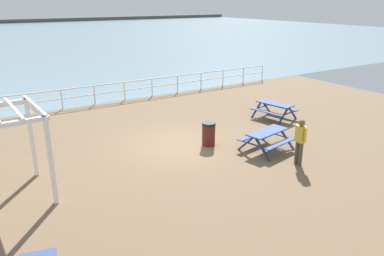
# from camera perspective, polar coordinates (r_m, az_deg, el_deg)

# --- Properties ---
(ground_plane) EXTENTS (30.00, 24.00, 0.20)m
(ground_plane) POSITION_cam_1_polar(r_m,az_deg,el_deg) (14.96, -1.97, -2.95)
(ground_plane) COLOR brown
(sea_band) EXTENTS (142.00, 90.00, 0.01)m
(sea_band) POSITION_cam_1_polar(r_m,az_deg,el_deg) (65.35, -26.68, 12.33)
(sea_band) COLOR gray
(sea_band) RESTS_ON ground
(seaward_railing) EXTENTS (23.07, 0.07, 1.08)m
(seaward_railing) POSITION_cam_1_polar(r_m,az_deg,el_deg) (21.47, -12.58, 5.82)
(seaward_railing) COLOR white
(seaward_railing) RESTS_ON ground
(picnic_table_near_left) EXTENTS (1.82, 2.04, 0.80)m
(picnic_table_near_left) POSITION_cam_1_polar(r_m,az_deg,el_deg) (18.52, 12.59, 3.20)
(picnic_table_near_left) COLOR #334C84
(picnic_table_near_left) RESTS_ON ground
(picnic_table_near_right) EXTENTS (2.05, 1.82, 0.80)m
(picnic_table_near_right) POSITION_cam_1_polar(r_m,az_deg,el_deg) (14.50, 11.48, -1.17)
(picnic_table_near_right) COLOR #334C84
(picnic_table_near_right) RESTS_ON ground
(visitor) EXTENTS (0.25, 0.53, 1.66)m
(visitor) POSITION_cam_1_polar(r_m,az_deg,el_deg) (13.38, 16.30, -1.66)
(visitor) COLOR #4C4233
(visitor) RESTS_ON ground
(litter_bin) EXTENTS (0.55, 0.55, 0.95)m
(litter_bin) POSITION_cam_1_polar(r_m,az_deg,el_deg) (14.74, 2.57, -0.90)
(litter_bin) COLOR #591E19
(litter_bin) RESTS_ON ground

